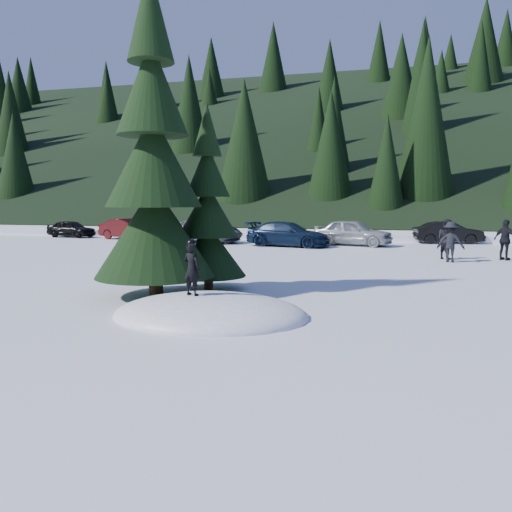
% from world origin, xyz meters
% --- Properties ---
extents(ground, '(200.00, 200.00, 0.00)m').
position_xyz_m(ground, '(0.00, 0.00, 0.00)').
color(ground, white).
rests_on(ground, ground).
extents(snow_mound, '(4.48, 3.52, 0.96)m').
position_xyz_m(snow_mound, '(0.00, 0.00, 0.00)').
color(snow_mound, white).
rests_on(snow_mound, ground).
extents(forest_hillside, '(200.00, 60.00, 25.00)m').
position_xyz_m(forest_hillside, '(0.00, 54.00, 12.50)').
color(forest_hillside, black).
rests_on(forest_hillside, ground).
extents(spruce_tall, '(3.20, 3.20, 8.60)m').
position_xyz_m(spruce_tall, '(-2.20, 1.80, 3.32)').
color(spruce_tall, '#302010').
rests_on(spruce_tall, ground).
extents(spruce_short, '(2.20, 2.20, 5.37)m').
position_xyz_m(spruce_short, '(-1.20, 3.20, 2.10)').
color(spruce_short, '#302010').
rests_on(spruce_short, ground).
extents(child_skier, '(0.50, 0.40, 1.19)m').
position_xyz_m(child_skier, '(-0.38, -0.12, 1.07)').
color(child_skier, black).
rests_on(child_skier, snow_mound).
extents(adult_0, '(1.06, 1.10, 1.78)m').
position_xyz_m(adult_0, '(6.41, 13.09, 0.89)').
color(adult_0, black).
rests_on(adult_0, ground).
extents(adult_1, '(1.07, 1.02, 1.78)m').
position_xyz_m(adult_1, '(8.86, 13.30, 0.89)').
color(adult_1, black).
rests_on(adult_1, ground).
extents(adult_2, '(1.23, 0.88, 1.72)m').
position_xyz_m(adult_2, '(6.47, 11.99, 0.86)').
color(adult_2, black).
rests_on(adult_2, ground).
extents(car_0, '(3.76, 1.93, 1.22)m').
position_xyz_m(car_0, '(-17.99, 20.75, 0.61)').
color(car_0, black).
rests_on(car_0, ground).
extents(car_1, '(4.44, 2.37, 1.39)m').
position_xyz_m(car_1, '(-13.02, 20.03, 0.70)').
color(car_1, '#390A0B').
rests_on(car_1, ground).
extents(car_2, '(5.63, 3.62, 1.44)m').
position_xyz_m(car_2, '(-7.30, 18.97, 0.72)').
color(car_2, '#4C4F54').
rests_on(car_2, ground).
extents(car_3, '(5.12, 2.86, 1.40)m').
position_xyz_m(car_3, '(-1.60, 17.54, 0.70)').
color(car_3, black).
rests_on(car_3, ground).
extents(car_4, '(4.82, 2.93, 1.53)m').
position_xyz_m(car_4, '(1.96, 19.08, 0.77)').
color(car_4, '#999EA2').
rests_on(car_4, ground).
extents(car_5, '(4.22, 2.09, 1.33)m').
position_xyz_m(car_5, '(7.49, 21.99, 0.66)').
color(car_5, black).
rests_on(car_5, ground).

